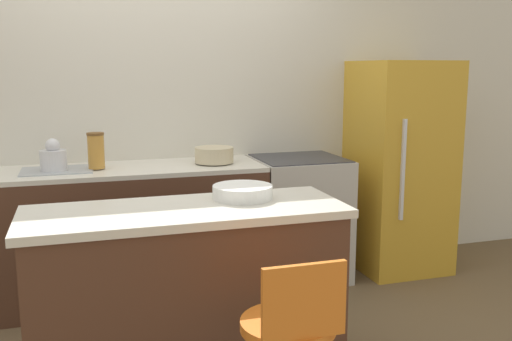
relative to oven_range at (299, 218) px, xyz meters
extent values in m
plane|color=brown|center=(-1.03, -0.32, -0.45)|extent=(14.00, 14.00, 0.00)
cube|color=beige|center=(-1.03, 0.34, 0.85)|extent=(8.00, 0.06, 2.60)
cube|color=#4C2D1E|center=(-1.33, 0.00, -0.02)|extent=(1.99, 0.61, 0.87)
cube|color=beige|center=(-1.33, 0.00, 0.43)|extent=(1.99, 0.61, 0.03)
cube|color=#9EA3A8|center=(-1.68, 0.00, 0.45)|extent=(0.44, 0.34, 0.01)
cube|color=#4C2D1E|center=(-1.07, -1.22, -0.02)|extent=(1.46, 0.54, 0.86)
cube|color=beige|center=(-1.07, -1.22, 0.43)|extent=(1.52, 0.57, 0.04)
cube|color=#B7B2A8|center=(0.00, 0.00, 0.00)|extent=(0.64, 0.61, 0.90)
cube|color=black|center=(0.00, -0.31, -0.14)|extent=(0.45, 0.01, 0.31)
cube|color=#333338|center=(0.00, 0.00, 0.45)|extent=(0.61, 0.58, 0.01)
cube|color=gold|center=(0.82, -0.02, 0.35)|extent=(0.66, 0.66, 1.61)
cube|color=silver|center=(0.64, -0.36, 0.39)|extent=(0.02, 0.02, 0.72)
cylinder|color=orange|center=(-0.78, -1.86, 0.10)|extent=(0.38, 0.38, 0.04)
cube|color=orange|center=(-0.78, -2.02, 0.26)|extent=(0.32, 0.02, 0.28)
cylinder|color=silver|center=(-1.69, -0.02, 0.52)|extent=(0.17, 0.17, 0.13)
sphere|color=silver|center=(-1.69, -0.02, 0.61)|extent=(0.09, 0.09, 0.09)
cylinder|color=#C1B28E|center=(-0.64, -0.02, 0.51)|extent=(0.27, 0.27, 0.11)
cylinder|color=#B77F33|center=(-1.43, -0.02, 0.56)|extent=(0.11, 0.11, 0.22)
cylinder|color=brown|center=(-1.43, -0.02, 0.68)|extent=(0.11, 0.11, 0.02)
cylinder|color=white|center=(-0.76, -1.12, 0.48)|extent=(0.30, 0.30, 0.07)
camera|label=1|loc=(-1.53, -3.82, 1.10)|focal=40.00mm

